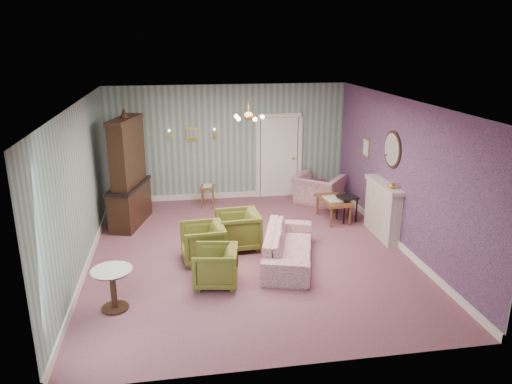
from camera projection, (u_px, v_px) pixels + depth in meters
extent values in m
plane|color=#844D5E|center=(249.00, 253.00, 9.54)|extent=(7.00, 7.00, 0.00)
plane|color=white|center=(249.00, 102.00, 8.66)|extent=(7.00, 7.00, 0.00)
plane|color=slate|center=(228.00, 143.00, 12.39)|extent=(6.00, 0.00, 6.00)
plane|color=slate|center=(293.00, 262.00, 5.81)|extent=(6.00, 0.00, 6.00)
plane|color=slate|center=(80.00, 189.00, 8.63)|extent=(0.00, 7.00, 7.00)
plane|color=slate|center=(401.00, 174.00, 9.57)|extent=(0.00, 7.00, 7.00)
plane|color=#A85486|center=(400.00, 174.00, 9.56)|extent=(0.00, 7.00, 7.00)
imported|color=brown|center=(215.00, 264.00, 8.20)|extent=(0.78, 0.81, 0.74)
imported|color=brown|center=(203.00, 241.00, 9.08)|extent=(0.78, 0.82, 0.79)
imported|color=brown|center=(238.00, 228.00, 9.64)|extent=(0.80, 0.85, 0.82)
imported|color=#953C5C|center=(289.00, 241.00, 9.03)|extent=(1.19, 2.22, 0.83)
imported|color=#953C5C|center=(318.00, 185.00, 12.23)|extent=(1.32, 1.26, 0.97)
imported|color=gold|center=(392.00, 185.00, 9.61)|extent=(0.15, 0.15, 0.15)
cube|color=maroon|center=(318.00, 187.00, 12.08)|extent=(0.41, 0.28, 0.39)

